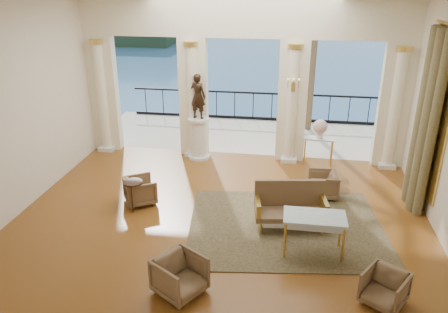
% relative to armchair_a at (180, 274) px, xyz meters
% --- Properties ---
extents(floor, '(9.00, 9.00, 0.00)m').
position_rel_armchair_a_xyz_m(floor, '(0.27, 2.32, -0.38)').
color(floor, '#4D2E0D').
rests_on(floor, ground).
extents(room_walls, '(9.00, 9.00, 9.00)m').
position_rel_armchair_a_xyz_m(room_walls, '(0.27, 1.20, 2.50)').
color(room_walls, '#EEE1C8').
rests_on(room_walls, ground).
extents(arcade, '(9.00, 0.56, 4.50)m').
position_rel_armchair_a_xyz_m(arcade, '(0.27, 6.14, 2.21)').
color(arcade, '#F6EDC7').
rests_on(arcade, ground).
extents(terrace, '(10.00, 3.60, 0.10)m').
position_rel_armchair_a_xyz_m(terrace, '(0.27, 8.12, -0.43)').
color(terrace, beige).
rests_on(terrace, ground).
extents(balustrade, '(9.00, 0.06, 1.03)m').
position_rel_armchair_a_xyz_m(balustrade, '(0.27, 9.72, 0.03)').
color(balustrade, black).
rests_on(balustrade, terrace).
extents(palm_tree, '(2.00, 2.00, 4.50)m').
position_rel_armchair_a_xyz_m(palm_tree, '(2.27, 8.92, 3.72)').
color(palm_tree, '#4C3823').
rests_on(palm_tree, terrace).
extents(headland, '(22.00, 18.00, 6.00)m').
position_rel_armchair_a_xyz_m(headland, '(-29.73, 72.32, -3.38)').
color(headland, black).
rests_on(headland, sea).
extents(sea, '(160.00, 160.00, 0.00)m').
position_rel_armchair_a_xyz_m(sea, '(0.27, 62.32, -6.38)').
color(sea, navy).
rests_on(sea, ground).
extents(curtain, '(0.33, 1.40, 4.09)m').
position_rel_armchair_a_xyz_m(curtain, '(4.56, 3.82, 1.64)').
color(curtain, brown).
rests_on(curtain, ground).
extents(window_frame, '(0.04, 1.60, 3.40)m').
position_rel_armchair_a_xyz_m(window_frame, '(4.74, 3.82, 1.72)').
color(window_frame, gold).
rests_on(window_frame, room_walls).
extents(wall_sconce, '(0.30, 0.11, 0.33)m').
position_rel_armchair_a_xyz_m(wall_sconce, '(1.67, 5.83, 1.85)').
color(wall_sconce, gold).
rests_on(wall_sconce, arcade).
extents(rug, '(4.45, 3.66, 0.02)m').
position_rel_armchair_a_xyz_m(rug, '(1.70, 2.37, -0.37)').
color(rug, '#282F16').
rests_on(rug, ground).
extents(armchair_a, '(0.97, 0.98, 0.75)m').
position_rel_armchair_a_xyz_m(armchair_a, '(0.00, 0.00, 0.00)').
color(armchair_a, '#43351F').
rests_on(armchair_a, ground).
extents(armchair_b, '(0.85, 0.84, 0.65)m').
position_rel_armchair_a_xyz_m(armchair_b, '(3.32, 0.27, -0.05)').
color(armchair_b, '#43351F').
rests_on(armchair_b, ground).
extents(armchair_c, '(0.66, 0.70, 0.69)m').
position_rel_armchair_a_xyz_m(armchair_c, '(2.52, 3.91, -0.03)').
color(armchair_c, '#43351F').
rests_on(armchair_c, ground).
extents(armchair_d, '(0.88, 0.90, 0.69)m').
position_rel_armchair_a_xyz_m(armchair_d, '(-1.70, 2.92, -0.03)').
color(armchair_d, '#43351F').
rests_on(armchair_d, ground).
extents(settee, '(1.56, 0.86, 0.98)m').
position_rel_armchair_a_xyz_m(settee, '(1.76, 2.46, 0.11)').
color(settee, '#43351F').
rests_on(settee, ground).
extents(game_table, '(1.17, 0.64, 0.80)m').
position_rel_armchair_a_xyz_m(game_table, '(2.22, 1.54, 0.34)').
color(game_table, '#A4C1D2').
rests_on(game_table, ground).
extents(pedestal, '(0.66, 0.66, 1.21)m').
position_rel_armchair_a_xyz_m(pedestal, '(-0.93, 5.82, 0.21)').
color(pedestal, silver).
rests_on(pedestal, ground).
extents(statue, '(0.53, 0.42, 1.27)m').
position_rel_armchair_a_xyz_m(statue, '(-0.93, 5.82, 1.47)').
color(statue, black).
rests_on(statue, pedestal).
extents(console_table, '(0.85, 0.39, 0.79)m').
position_rel_armchair_a_xyz_m(console_table, '(2.47, 5.87, 0.28)').
color(console_table, silver).
rests_on(console_table, ground).
extents(urn, '(0.40, 0.40, 0.52)m').
position_rel_armchair_a_xyz_m(urn, '(2.47, 5.87, 0.71)').
color(urn, white).
rests_on(urn, console_table).
extents(side_table, '(0.43, 0.43, 0.70)m').
position_rel_armchair_a_xyz_m(side_table, '(-1.73, 2.58, 0.23)').
color(side_table, black).
rests_on(side_table, ground).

